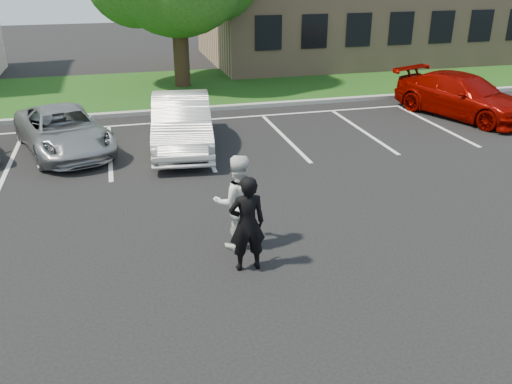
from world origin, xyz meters
TOP-DOWN VIEW (x-y plane):
  - ground_plane at (0.00, 0.00)m, footprint 90.00×90.00m
  - curb at (0.00, 12.00)m, footprint 40.00×0.30m
  - grass_strip at (0.00, 16.00)m, footprint 44.00×8.00m
  - stall_lines at (1.40, 8.95)m, footprint 34.00×5.36m
  - man_black_suit at (-0.35, 0.30)m, footprint 0.69×0.46m
  - man_white_shirt at (-0.33, 1.21)m, footprint 0.98×0.77m
  - car_silver_minivan at (-4.09, 8.33)m, footprint 3.48×5.17m
  - car_white_sedan at (-0.60, 7.69)m, footprint 2.26×5.11m
  - car_red_compact at (9.93, 8.77)m, footprint 3.92×5.72m

SIDE VIEW (x-z plane):
  - ground_plane at x=0.00m, z-range 0.00..0.00m
  - stall_lines at x=1.40m, z-range 0.00..0.01m
  - grass_strip at x=0.00m, z-range 0.00..0.08m
  - curb at x=0.00m, z-range 0.00..0.15m
  - car_silver_minivan at x=-4.09m, z-range 0.00..1.32m
  - car_red_compact at x=9.93m, z-range 0.00..1.54m
  - car_white_sedan at x=-0.60m, z-range 0.00..1.63m
  - man_black_suit at x=-0.35m, z-range 0.00..1.88m
  - man_white_shirt at x=-0.33m, z-range 0.00..1.97m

